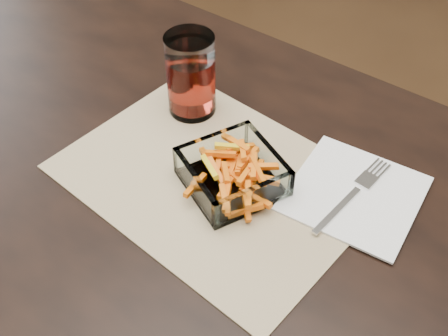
{
  "coord_description": "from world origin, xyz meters",
  "views": [
    {
      "loc": [
        0.34,
        -0.4,
        1.38
      ],
      "look_at": [
        -0.0,
        0.07,
        0.78
      ],
      "focal_mm": 45.0,
      "sensor_mm": 36.0,
      "label": 1
    }
  ],
  "objects_px": {
    "fork": "(354,193)",
    "glass_bowl": "(232,174)",
    "tumbler": "(191,78)",
    "dining_table": "(201,247)"
  },
  "relations": [
    {
      "from": "fork",
      "to": "glass_bowl",
      "type": "bearing_deg",
      "value": -145.25
    },
    {
      "from": "tumbler",
      "to": "fork",
      "type": "height_order",
      "value": "tumbler"
    },
    {
      "from": "glass_bowl",
      "to": "tumbler",
      "type": "xyz_separation_m",
      "value": [
        -0.16,
        0.1,
        0.04
      ]
    },
    {
      "from": "glass_bowl",
      "to": "fork",
      "type": "relative_size",
      "value": 0.92
    },
    {
      "from": "glass_bowl",
      "to": "fork",
      "type": "bearing_deg",
      "value": 29.65
    },
    {
      "from": "tumbler",
      "to": "fork",
      "type": "distance_m",
      "value": 0.33
    },
    {
      "from": "dining_table",
      "to": "fork",
      "type": "relative_size",
      "value": 8.45
    },
    {
      "from": "tumbler",
      "to": "fork",
      "type": "relative_size",
      "value": 0.76
    },
    {
      "from": "fork",
      "to": "tumbler",
      "type": "bearing_deg",
      "value": -177.24
    },
    {
      "from": "dining_table",
      "to": "glass_bowl",
      "type": "height_order",
      "value": "glass_bowl"
    }
  ]
}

